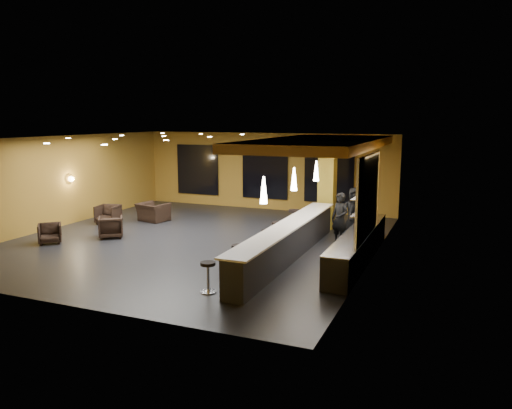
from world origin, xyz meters
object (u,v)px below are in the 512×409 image
at_px(pendant_1, 294,179).
at_px(bar_stool_3, 277,230).
at_px(prep_counter, 358,247).
at_px(bar_stool_0, 208,273).
at_px(pendant_2, 316,171).
at_px(bar_stool_2, 268,239).
at_px(bar_stool_4, 294,218).
at_px(column, 327,183).
at_px(armchair_d, 153,212).
at_px(staff_b, 358,217).
at_px(bar_stool_1, 238,255).
at_px(armchair_a, 50,233).
at_px(staff_a, 340,219).
at_px(armchair_b, 111,227).
at_px(staff_c, 354,213).
at_px(bar_counter, 288,242).
at_px(armchair_c, 108,214).

bearing_deg(pendant_1, bar_stool_3, 129.96).
xyz_separation_m(prep_counter, pendant_1, (-2.00, 0.00, 1.92)).
height_order(prep_counter, bar_stool_0, prep_counter).
height_order(pendant_2, bar_stool_2, pendant_2).
bearing_deg(bar_stool_4, prep_counter, -45.09).
bearing_deg(bar_stool_4, column, 51.10).
bearing_deg(prep_counter, armchair_d, 163.38).
distance_m(pendant_2, bar_stool_3, 2.51).
distance_m(column, armchair_d, 7.17).
bearing_deg(bar_stool_3, staff_b, 27.82).
relative_size(pendant_1, staff_b, 0.41).
xyz_separation_m(pendant_1, staff_b, (1.52, 2.42, -1.50)).
height_order(staff_b, bar_stool_1, staff_b).
distance_m(armchair_a, bar_stool_4, 8.52).
distance_m(prep_counter, staff_a, 2.05).
bearing_deg(prep_counter, column, 116.00).
relative_size(prep_counter, bar_stool_4, 7.15).
xyz_separation_m(column, bar_stool_4, (-0.93, -1.16, -1.21)).
bearing_deg(armchair_b, staff_b, 161.63).
relative_size(armchair_b, armchair_d, 0.73).
relative_size(staff_c, bar_stool_3, 2.42).
bearing_deg(bar_stool_1, column, 82.98).
bearing_deg(bar_stool_2, staff_a, 51.54).
bearing_deg(staff_b, armchair_a, -133.50).
height_order(armchair_a, bar_stool_0, bar_stool_0).
bearing_deg(armchair_a, bar_counter, -33.38).
distance_m(armchair_b, bar_stool_3, 5.89).
xyz_separation_m(armchair_d, bar_stool_3, (5.95, -1.53, 0.10)).
distance_m(prep_counter, staff_b, 2.50).
bearing_deg(staff_b, pendant_1, -99.36).
relative_size(bar_stool_1, bar_stool_4, 0.93).
bearing_deg(prep_counter, pendant_1, 180.00).
xyz_separation_m(staff_a, bar_stool_1, (-1.84, -4.10, -0.37)).
xyz_separation_m(bar_stool_1, bar_stool_4, (-0.14, 5.29, 0.04)).
xyz_separation_m(pendant_1, armchair_c, (-8.26, 1.54, -1.97)).
bearing_deg(armchair_d, prep_counter, 175.11).
xyz_separation_m(pendant_2, bar_stool_3, (-0.94, -1.38, -1.88)).
distance_m(pendant_2, armchair_d, 7.16).
height_order(armchair_a, bar_stool_2, bar_stool_2).
bearing_deg(bar_stool_2, armchair_d, 153.66).
distance_m(armchair_d, bar_stool_2, 6.92).
relative_size(armchair_c, bar_stool_4, 0.99).
xyz_separation_m(prep_counter, staff_b, (-0.48, 2.42, 0.42)).
bearing_deg(bar_stool_2, pendant_2, 76.75).
height_order(pendant_1, bar_stool_3, pendant_1).
bearing_deg(bar_stool_3, armchair_c, 176.71).
bearing_deg(staff_a, pendant_1, -96.00).
height_order(bar_counter, bar_stool_1, bar_counter).
height_order(pendant_2, bar_stool_4, pendant_2).
distance_m(staff_b, armchair_d, 8.42).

